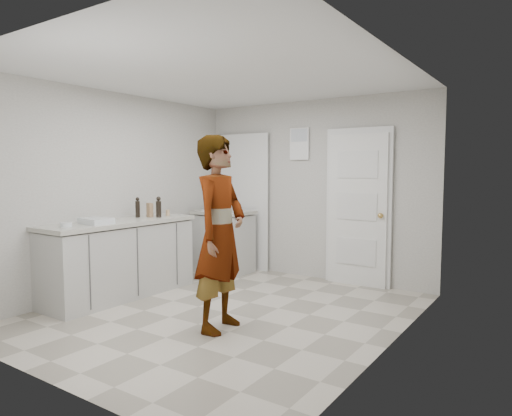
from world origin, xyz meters
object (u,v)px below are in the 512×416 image
Objects in this scene: baking_dish at (96,221)px; egg_bowl at (66,225)px; person at (220,233)px; cake_mix_box at (150,210)px; oil_cruet_a at (159,207)px; oil_cruet_b at (138,208)px; spice_jar at (168,213)px.

baking_dish reaches higher than egg_bowl.
cake_mix_box is at bearing 59.25° from person.
person is 1.75m from oil_cruet_a.
oil_cruet_b is at bearing 63.67° from person.
cake_mix_box is at bearing 92.47° from egg_bowl.
person is 1.67m from baking_dish.
oil_cruet_a is 0.69× the size of baking_dish.
oil_cruet_b is 1.12m from egg_bowl.
egg_bowl is at bearing -82.54° from oil_cruet_b.
cake_mix_box is 0.14m from oil_cruet_a.
spice_jar is 1.47m from egg_bowl.
person is at bearing 5.23° from baking_dish.
person reaches higher than baking_dish.
oil_cruet_a reaches higher than baking_dish.
baking_dish is 3.16× the size of egg_bowl.
spice_jar is 0.20× the size of baking_dish.
person is at bearing -24.78° from oil_cruet_a.
oil_cruet_b is 0.66× the size of baking_dish.
person is 14.99× the size of egg_bowl.
oil_cruet_b is at bearing -115.00° from spice_jar.
spice_jar is 0.41m from oil_cruet_b.
cake_mix_box is at bearing 94.00° from baking_dish.
spice_jar is 0.29× the size of oil_cruet_a.
oil_cruet_a is at bearing 29.88° from cake_mix_box.
cake_mix_box reaches higher than baking_dish.
oil_cruet_a reaches higher than egg_bowl.
spice_jar is 1.10m from baking_dish.
cake_mix_box is 0.26m from spice_jar.
baking_dish is (-1.66, -0.15, 0.03)m from person.
baking_dish is at bearing 88.93° from egg_bowl.
spice_jar is at bearing 89.06° from egg_bowl.
cake_mix_box is at bearing -107.61° from spice_jar.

